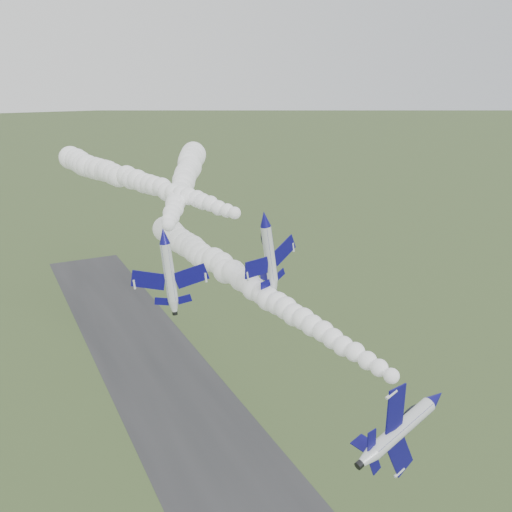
# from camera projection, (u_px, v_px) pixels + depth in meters

# --- Properties ---
(runway) EXTENTS (24.00, 260.00, 0.04)m
(runway) POSITION_uv_depth(u_px,v_px,m) (222.00, 471.00, 98.79)
(runway) COLOR #2A2B2D
(runway) RESTS_ON ground
(jet_lead) EXTENTS (4.46, 13.24, 10.69)m
(jet_lead) POSITION_uv_depth(u_px,v_px,m) (437.00, 398.00, 59.47)
(jet_lead) COLOR silver
(smoke_trail_jet_lead) EXTENTS (17.04, 60.07, 4.76)m
(smoke_trail_jet_lead) POSITION_uv_depth(u_px,v_px,m) (251.00, 285.00, 84.89)
(smoke_trail_jet_lead) COLOR white
(jet_pair_left) EXTENTS (9.80, 11.23, 2.96)m
(jet_pair_left) POSITION_uv_depth(u_px,v_px,m) (164.00, 236.00, 71.25)
(jet_pair_left) COLOR silver
(smoke_trail_jet_pair_left) EXTENTS (32.01, 62.51, 5.50)m
(smoke_trail_jet_pair_left) POSITION_uv_depth(u_px,v_px,m) (185.00, 179.00, 104.77)
(smoke_trail_jet_pair_left) COLOR white
(jet_pair_right) EXTENTS (10.56, 12.37, 3.59)m
(jet_pair_right) POSITION_uv_depth(u_px,v_px,m) (265.00, 219.00, 77.42)
(jet_pair_right) COLOR silver
(smoke_trail_jet_pair_right) EXTENTS (22.77, 49.51, 4.54)m
(smoke_trail_jet_pair_right) POSITION_uv_depth(u_px,v_px,m) (140.00, 182.00, 96.29)
(smoke_trail_jet_pair_right) COLOR white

